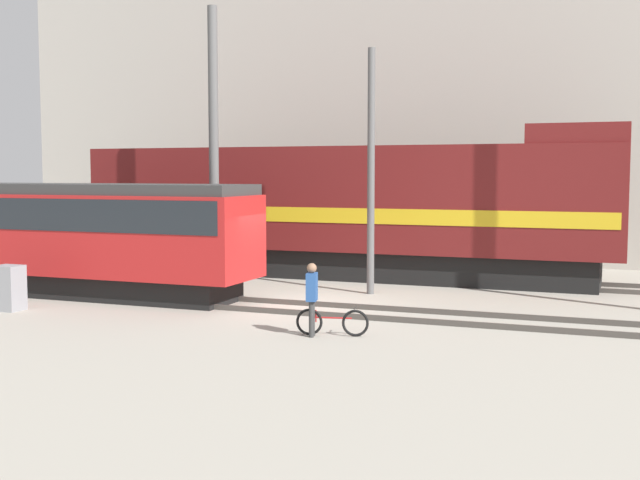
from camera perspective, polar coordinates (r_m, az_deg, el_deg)
The scene contains 11 objects.
ground_plane at distance 22.23m, azimuth -1.27°, elevation -4.62°, with size 120.00×120.00×0.00m, color #9E998C.
track_near at distance 21.45m, azimuth -2.13°, elevation -4.78°, with size 60.00×1.50×0.14m.
track_far at distance 27.84m, azimuth 3.50°, elevation -2.56°, with size 60.00×1.51×0.14m.
building_backdrop at distance 36.06m, azimuth 7.80°, elevation 8.96°, with size 37.41×6.00×12.54m.
freight_locomotive at distance 27.92m, azimuth 1.79°, elevation 2.23°, with size 18.75×3.04×5.12m.
streetcar at distance 24.43m, azimuth -15.93°, elevation 0.53°, with size 10.12×2.54×3.32m.
bicycle at distance 18.02m, azimuth 0.88°, elevation -5.87°, with size 1.62×0.55×0.67m.
person at distance 17.82m, azimuth -0.59°, elevation -3.74°, with size 0.29×0.40×1.65m.
utility_pole_left at distance 26.08m, azimuth -7.57°, elevation 6.56°, with size 0.31×0.31×8.91m.
utility_pole_center at distance 23.98m, azimuth 3.65°, elevation 4.83°, with size 0.22×0.22×7.31m.
signal_box at distance 22.78m, azimuth -21.26°, elevation -3.20°, with size 0.70×0.60×1.20m.
Camera 1 is at (8.39, -20.25, 3.66)m, focal length 45.00 mm.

